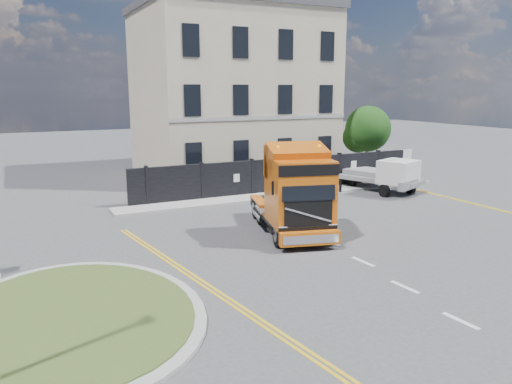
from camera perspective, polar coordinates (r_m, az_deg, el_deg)
ground at (r=18.95m, az=0.41°, el=-6.61°), size 120.00×120.00×0.00m
traffic_island at (r=14.38m, az=-20.15°, el=-13.17°), size 6.80×6.80×0.17m
hoarding_fence at (r=29.44m, az=3.99°, el=2.00°), size 18.80×0.25×2.00m
georgian_building at (r=35.48m, az=-2.89°, el=11.41°), size 12.30×10.30×12.80m
tree at (r=36.13m, az=12.40°, el=6.84°), size 3.20×3.20×4.80m
pavement_far at (r=28.58m, az=3.91°, el=-0.21°), size 20.00×1.60×0.12m
truck at (r=20.35m, az=4.53°, el=-0.50°), size 3.82×6.58×3.71m
flatbed_pickup at (r=29.76m, az=15.19°, el=1.88°), size 3.52×5.28×2.01m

